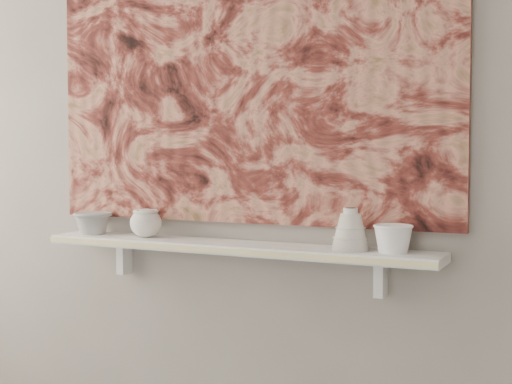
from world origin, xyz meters
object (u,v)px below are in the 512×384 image
Objects in this scene: shelf at (232,247)px; painting at (243,61)px; cup_cream at (146,223)px; bell_vessel at (350,229)px; bowl_grey at (93,223)px; bowl_white at (393,239)px.

painting reaches higher than shelf.
cup_cream is (-0.35, 0.00, 0.07)m from shelf.
bell_vessel is at bearing -11.06° from painting.
painting is at bearing 7.86° from bowl_grey.
painting is at bearing 171.61° from bowl_white.
bowl_grey is at bearing 180.00° from bell_vessel.
painting is 10.43× the size of bowl_grey.
bowl_grey is 0.24m from cup_cream.
painting reaches higher than bowl_white.
bowl_white is at bearing -8.39° from painting.
bell_vessel is at bearing 0.00° from shelf.
painting is 0.79m from bowl_white.
bell_vessel is 1.10× the size of bowl_white.
cup_cream is 0.94× the size of bowl_white.
bell_vessel is at bearing 0.00° from cup_cream.
painting is at bearing 13.06° from cup_cream.
cup_cream is at bearing -166.94° from painting.
painting is 13.44× the size of cup_cream.
bell_vessel is at bearing 0.00° from bowl_grey.
bowl_grey is 1.10× the size of bell_vessel.
bowl_white is at bearing 0.00° from cup_cream.
shelf is 9.74× the size of bowl_grey.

